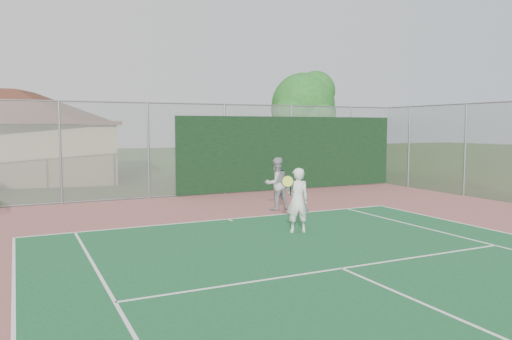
# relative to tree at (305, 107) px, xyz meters

# --- Properties ---
(back_fence) EXTENTS (20.08, 0.11, 3.53)m
(back_fence) POSITION_rel_tree_xyz_m (-6.64, -5.14, -2.03)
(back_fence) COLOR gray
(back_fence) RESTS_ON ground
(side_fence_right) EXTENTS (0.08, 9.00, 3.50)m
(side_fence_right) POSITION_rel_tree_xyz_m (1.25, -9.61, -1.94)
(side_fence_right) COLOR gray
(side_fence_right) RESTS_ON ground
(tree) EXTENTS (4.03, 3.82, 5.62)m
(tree) POSITION_rel_tree_xyz_m (0.00, 0.00, 0.00)
(tree) COLOR #322112
(tree) RESTS_ON ground
(player_white_front) EXTENTS (0.97, 0.73, 1.66)m
(player_white_front) POSITION_rel_tree_xyz_m (-7.88, -12.61, -2.88)
(player_white_front) COLOR silver
(player_white_front) RESTS_ON ground
(player_grey_back) EXTENTS (0.85, 0.69, 1.65)m
(player_grey_back) POSITION_rel_tree_xyz_m (-6.73, -9.37, -2.87)
(player_grey_back) COLOR #9C9FA1
(player_grey_back) RESTS_ON ground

